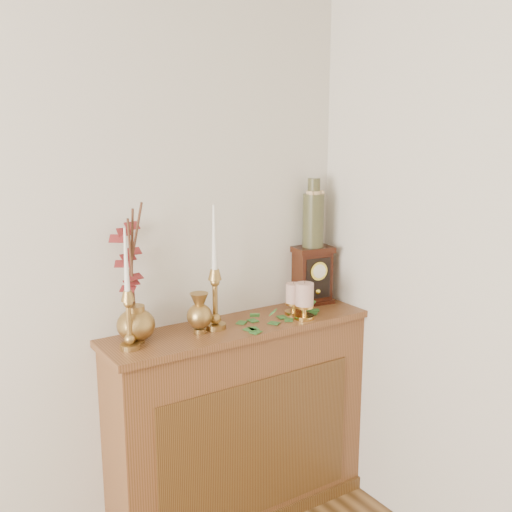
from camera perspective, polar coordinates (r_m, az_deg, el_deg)
console_shelf at (r=2.83m, az=-1.45°, el=-15.94°), size 1.24×0.34×0.93m
candlestick_left at (r=2.35m, az=-12.06°, el=-5.08°), size 0.08×0.08×0.48m
candlestick_center at (r=2.53m, az=-3.93°, el=-3.17°), size 0.09×0.09×0.53m
bud_vase at (r=2.51m, az=-5.40°, el=-5.46°), size 0.11×0.11×0.17m
ginger_jar at (r=2.43m, az=-11.96°, el=-2.10°), size 0.23×0.25×0.57m
pillar_candle_left at (r=2.69m, az=4.64°, el=-4.10°), size 0.09×0.09×0.18m
pillar_candle_right at (r=2.75m, az=3.59°, el=-3.92°), size 0.08×0.08×0.15m
ivy_garland at (r=2.70m, az=3.23°, el=-5.80°), size 0.43×0.20×0.08m
mantel_clock at (r=2.92m, az=5.39°, el=-1.87°), size 0.20×0.16×0.28m
ceramic_vase at (r=2.87m, az=5.48°, el=3.77°), size 0.10×0.10×0.33m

